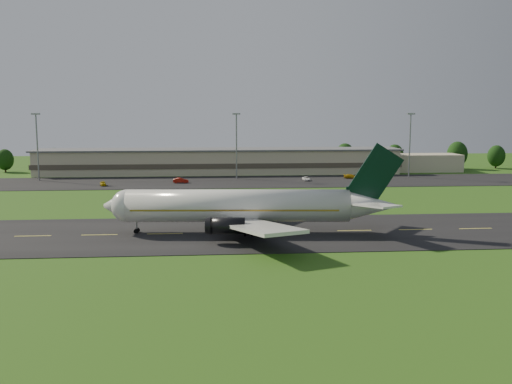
{
  "coord_description": "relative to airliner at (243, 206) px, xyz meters",
  "views": [
    {
      "loc": [
        -3.12,
        -96.33,
        20.8
      ],
      "look_at": [
        5.28,
        8.0,
        6.0
      ],
      "focal_mm": 40.0,
      "sensor_mm": 36.0,
      "label": 1
    }
  ],
  "objects": [
    {
      "name": "light_mast_west",
      "position": [
        -57.39,
        80.07,
        8.08
      ],
      "size": [
        2.4,
        1.2,
        20.35
      ],
      "color": "gray",
      "rests_on": "ground"
    },
    {
      "name": "ground",
      "position": [
        -2.39,
        0.07,
        -4.66
      ],
      "size": [
        360.0,
        360.0,
        0.0
      ],
      "primitive_type": "plane",
      "color": "#1E4812",
      "rests_on": "ground"
    },
    {
      "name": "service_vehicle_c",
      "position": [
        23.41,
        73.07,
        -3.97
      ],
      "size": [
        2.24,
        4.35,
        1.17
      ],
      "primitive_type": "imported",
      "rotation": [
        0.0,
        0.0,
        0.07
      ],
      "color": "white",
      "rests_on": "apron"
    },
    {
      "name": "airliner",
      "position": [
        0.0,
        0.0,
        0.0
      ],
      "size": [
        51.29,
        42.06,
        15.57
      ],
      "rotation": [
        0.0,
        0.0,
        -0.08
      ],
      "color": "white",
      "rests_on": "ground"
    },
    {
      "name": "service_vehicle_b",
      "position": [
        -14.19,
        70.36,
        -3.82
      ],
      "size": [
        4.54,
        1.65,
        1.49
      ],
      "primitive_type": "imported",
      "rotation": [
        0.0,
        0.0,
        1.59
      ],
      "color": "#9D140A",
      "rests_on": "apron"
    },
    {
      "name": "service_vehicle_d",
      "position": [
        38.25,
        77.34,
        -3.9
      ],
      "size": [
        4.92,
        3.11,
        1.33
      ],
      "primitive_type": "imported",
      "rotation": [
        0.0,
        0.0,
        1.28
      ],
      "color": "#BF8E0B",
      "rests_on": "apron"
    },
    {
      "name": "terminal",
      "position": [
        4.01,
        96.25,
        -0.67
      ],
      "size": [
        145.0,
        16.0,
        8.4
      ],
      "color": "tan",
      "rests_on": "ground"
    },
    {
      "name": "light_mast_east",
      "position": [
        57.61,
        80.07,
        8.08
      ],
      "size": [
        2.4,
        1.2,
        20.35
      ],
      "color": "gray",
      "rests_on": "ground"
    },
    {
      "name": "light_mast_centre",
      "position": [
        2.61,
        80.07,
        8.08
      ],
      "size": [
        2.4,
        1.2,
        20.35
      ],
      "color": "gray",
      "rests_on": "ground"
    },
    {
      "name": "service_vehicle_a",
      "position": [
        -35.69,
        65.74,
        -3.92
      ],
      "size": [
        2.54,
        4.04,
        1.28
      ],
      "primitive_type": "imported",
      "rotation": [
        0.0,
        0.0,
        0.29
      ],
      "color": "gold",
      "rests_on": "apron"
    },
    {
      "name": "apron",
      "position": [
        -2.39,
        72.07,
        -4.61
      ],
      "size": [
        260.0,
        30.0,
        0.1
      ],
      "primitive_type": "cube",
      "color": "black",
      "rests_on": "ground"
    },
    {
      "name": "tree_line",
      "position": [
        39.37,
        106.08,
        0.14
      ],
      "size": [
        196.69,
        9.12,
        10.01
      ],
      "color": "black",
      "rests_on": "ground"
    },
    {
      "name": "taxiway",
      "position": [
        -2.39,
        0.07,
        -4.61
      ],
      "size": [
        220.0,
        30.0,
        0.1
      ],
      "primitive_type": "cube",
      "color": "black",
      "rests_on": "ground"
    }
  ]
}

